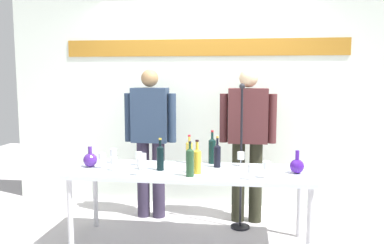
{
  "coord_description": "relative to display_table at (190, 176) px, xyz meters",
  "views": [
    {
      "loc": [
        0.49,
        -3.59,
        1.61
      ],
      "look_at": [
        0.0,
        0.15,
        1.16
      ],
      "focal_mm": 36.86,
      "sensor_mm": 36.0,
      "label": 1
    }
  ],
  "objects": [
    {
      "name": "ground_plane",
      "position": [
        0.0,
        0.0,
        -0.67
      ],
      "size": [
        10.0,
        10.0,
        0.0
      ],
      "primitive_type": "plane",
      "color": "#B6B0B1"
    },
    {
      "name": "back_wall",
      "position": [
        0.0,
        1.24,
        0.83
      ],
      "size": [
        4.86,
        0.11,
        3.0
      ],
      "color": "white",
      "rests_on": "ground"
    },
    {
      "name": "display_table",
      "position": [
        0.0,
        0.0,
        0.0
      ],
      "size": [
        2.24,
        0.72,
        0.72
      ],
      "color": "silver",
      "rests_on": "ground"
    },
    {
      "name": "decanter_blue_left",
      "position": [
        -0.98,
        -0.0,
        0.13
      ],
      "size": [
        0.13,
        0.13,
        0.2
      ],
      "color": "#482282",
      "rests_on": "display_table"
    },
    {
      "name": "decanter_blue_right",
      "position": [
        0.98,
        -0.0,
        0.12
      ],
      "size": [
        0.13,
        0.13,
        0.21
      ],
      "color": "#42198D",
      "rests_on": "display_table"
    },
    {
      "name": "presenter_left",
      "position": [
        -0.54,
        0.67,
        0.28
      ],
      "size": [
        0.59,
        0.22,
        1.67
      ],
      "color": "#332A41",
      "rests_on": "ground"
    },
    {
      "name": "presenter_right",
      "position": [
        0.54,
        0.67,
        0.29
      ],
      "size": [
        0.61,
        0.22,
        1.68
      ],
      "color": "#27281A",
      "rests_on": "ground"
    },
    {
      "name": "wine_bottle_0",
      "position": [
        0.18,
        0.3,
        0.19
      ],
      "size": [
        0.07,
        0.07,
        0.34
      ],
      "color": "black",
      "rests_on": "display_table"
    },
    {
      "name": "wine_bottle_1",
      "position": [
        -0.27,
        -0.05,
        0.18
      ],
      "size": [
        0.07,
        0.07,
        0.3
      ],
      "color": "black",
      "rests_on": "display_table"
    },
    {
      "name": "wine_bottle_2",
      "position": [
        -0.05,
        0.28,
        0.18
      ],
      "size": [
        0.07,
        0.07,
        0.29
      ],
      "color": "gold",
      "rests_on": "display_table"
    },
    {
      "name": "wine_bottle_3",
      "position": [
        0.25,
        0.14,
        0.18
      ],
      "size": [
        0.07,
        0.07,
        0.3
      ],
      "color": "black",
      "rests_on": "display_table"
    },
    {
      "name": "wine_bottle_4",
      "position": [
        0.08,
        -0.12,
        0.18
      ],
      "size": [
        0.07,
        0.07,
        0.31
      ],
      "color": "gold",
      "rests_on": "display_table"
    },
    {
      "name": "wine_bottle_5",
      "position": [
        0.03,
        -0.23,
        0.19
      ],
      "size": [
        0.07,
        0.07,
        0.31
      ],
      "color": "#204125",
      "rests_on": "display_table"
    },
    {
      "name": "wine_glass_left_0",
      "position": [
        -0.81,
        0.2,
        0.16
      ],
      "size": [
        0.07,
        0.07,
        0.14
      ],
      "color": "white",
      "rests_on": "display_table"
    },
    {
      "name": "wine_glass_left_1",
      "position": [
        -0.44,
        -0.05,
        0.16
      ],
      "size": [
        0.06,
        0.06,
        0.16
      ],
      "color": "white",
      "rests_on": "display_table"
    },
    {
      "name": "wine_glass_left_2",
      "position": [
        -0.84,
        -0.04,
        0.16
      ],
      "size": [
        0.06,
        0.06,
        0.15
      ],
      "color": "white",
      "rests_on": "display_table"
    },
    {
      "name": "wine_glass_left_3",
      "position": [
        -0.7,
        -0.12,
        0.15
      ],
      "size": [
        0.06,
        0.06,
        0.13
      ],
      "color": "white",
      "rests_on": "display_table"
    },
    {
      "name": "wine_glass_left_4",
      "position": [
        -0.52,
        0.12,
        0.15
      ],
      "size": [
        0.07,
        0.07,
        0.14
      ],
      "color": "white",
      "rests_on": "display_table"
    },
    {
      "name": "wine_glass_left_5",
      "position": [
        -0.41,
        -0.27,
        0.17
      ],
      "size": [
        0.06,
        0.06,
        0.16
      ],
      "color": "white",
      "rests_on": "display_table"
    },
    {
      "name": "wine_glass_right_0",
      "position": [
        0.7,
        -0.21,
        0.17
      ],
      "size": [
        0.07,
        0.07,
        0.15
      ],
      "color": "white",
      "rests_on": "display_table"
    },
    {
      "name": "wine_glass_right_1",
      "position": [
        0.56,
        -0.28,
        0.15
      ],
      "size": [
        0.06,
        0.06,
        0.14
      ],
      "color": "white",
      "rests_on": "display_table"
    },
    {
      "name": "wine_glass_right_2",
      "position": [
        0.47,
        0.23,
        0.15
      ],
      "size": [
        0.07,
        0.07,
        0.14
      ],
      "color": "white",
      "rests_on": "display_table"
    },
    {
      "name": "microphone_stand",
      "position": [
        0.47,
        0.46,
        -0.16
      ],
      "size": [
        0.2,
        0.2,
        1.53
      ],
      "color": "black",
      "rests_on": "ground"
    }
  ]
}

